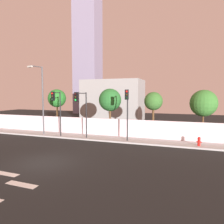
# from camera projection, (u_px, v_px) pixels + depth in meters

# --- Properties ---
(ground_plane) EXTENTS (80.00, 80.00, 0.00)m
(ground_plane) POSITION_uv_depth(u_px,v_px,m) (45.00, 162.00, 13.89)
(ground_plane) COLOR black
(sidewalk) EXTENTS (36.00, 2.40, 0.15)m
(sidewalk) POSITION_uv_depth(u_px,v_px,m) (95.00, 138.00, 21.59)
(sidewalk) COLOR #B0B0B0
(sidewalk) RESTS_ON ground
(perimeter_wall) EXTENTS (36.00, 0.18, 1.80)m
(perimeter_wall) POSITION_uv_depth(u_px,v_px,m) (100.00, 126.00, 22.73)
(perimeter_wall) COLOR silver
(perimeter_wall) RESTS_ON sidewalk
(traffic_light_left) EXTENTS (0.42, 1.19, 4.82)m
(traffic_light_left) POSITION_uv_depth(u_px,v_px,m) (127.00, 104.00, 18.98)
(traffic_light_left) COLOR black
(traffic_light_left) RESTS_ON sidewalk
(traffic_light_center) EXTENTS (0.58, 1.67, 4.60)m
(traffic_light_center) POSITION_uv_depth(u_px,v_px,m) (81.00, 105.00, 20.25)
(traffic_light_center) COLOR black
(traffic_light_center) RESTS_ON sidewalk
(traffic_light_right) EXTENTS (0.35, 1.45, 4.66)m
(traffic_light_right) POSITION_uv_depth(u_px,v_px,m) (56.00, 104.00, 21.31)
(traffic_light_right) COLOR black
(traffic_light_right) RESTS_ON sidewalk
(street_lamp_curbside) EXTENTS (0.73, 1.74, 7.38)m
(street_lamp_curbside) POSITION_uv_depth(u_px,v_px,m) (41.00, 95.00, 22.62)
(street_lamp_curbside) COLOR #4C4C51
(street_lamp_curbside) RESTS_ON sidewalk
(fire_hydrant) EXTENTS (0.44, 0.26, 0.78)m
(fire_hydrant) POSITION_uv_depth(u_px,v_px,m) (199.00, 141.00, 17.78)
(fire_hydrant) COLOR red
(fire_hydrant) RESTS_ON sidewalk
(roadside_tree_leftmost) EXTENTS (2.22, 2.22, 5.18)m
(roadside_tree_leftmost) POSITION_uv_depth(u_px,v_px,m) (57.00, 99.00, 25.81)
(roadside_tree_leftmost) COLOR brown
(roadside_tree_leftmost) RESTS_ON ground
(roadside_tree_midleft) EXTENTS (2.54, 2.54, 5.20)m
(roadside_tree_midleft) POSITION_uv_depth(u_px,v_px,m) (110.00, 100.00, 23.51)
(roadside_tree_midleft) COLOR brown
(roadside_tree_midleft) RESTS_ON ground
(roadside_tree_midright) EXTENTS (1.93, 1.93, 4.80)m
(roadside_tree_midright) POSITION_uv_depth(u_px,v_px,m) (153.00, 102.00, 21.91)
(roadside_tree_midright) COLOR brown
(roadside_tree_midright) RESTS_ON ground
(roadside_tree_rightmost) EXTENTS (2.61, 2.61, 4.99)m
(roadside_tree_rightmost) POSITION_uv_depth(u_px,v_px,m) (204.00, 103.00, 20.32)
(roadside_tree_rightmost) COLOR brown
(roadside_tree_rightmost) RESTS_ON ground
(low_building_distant) EXTENTS (10.22, 6.00, 7.07)m
(low_building_distant) POSITION_uv_depth(u_px,v_px,m) (113.00, 100.00, 36.77)
(low_building_distant) COLOR #9A9A9A
(low_building_distant) RESTS_ON ground
(tower_on_skyline) EXTENTS (5.83, 5.00, 30.43)m
(tower_on_skyline) POSITION_uv_depth(u_px,v_px,m) (88.00, 51.00, 50.62)
(tower_on_skyline) COLOR gray
(tower_on_skyline) RESTS_ON ground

